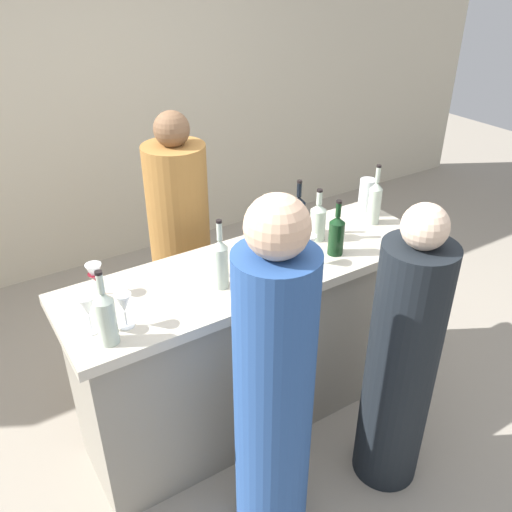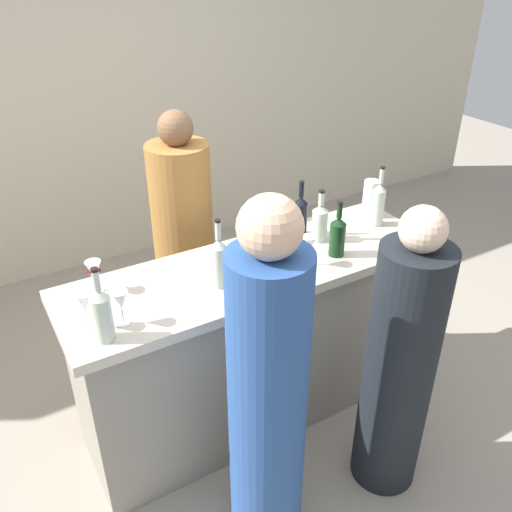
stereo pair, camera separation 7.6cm
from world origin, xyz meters
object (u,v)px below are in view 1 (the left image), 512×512
object	(u,v)px
wine_glass_near_left	(309,244)
wine_glass_far_left	(222,259)
wine_bottle_second_right_dark_green	(336,234)
water_pitcher	(367,197)
wine_glass_near_center	(124,304)
wine_bottle_far_right_clear_pale	(375,202)
wine_glass_far_center	(95,275)
wine_bottle_leftmost_clear_pale	(106,316)
person_left_guest	(401,364)
wine_bottle_center_near_black	(298,214)
wine_glass_near_right	(87,308)
wine_bottle_second_left_clear_pale	(220,262)
wine_bottle_rightmost_clear_pale	(318,221)
person_right_guest	(182,256)
person_center_guest	(274,398)

from	to	relation	value
wine_glass_near_left	wine_glass_far_left	bearing A→B (deg)	161.78
wine_bottle_second_right_dark_green	water_pitcher	bearing A→B (deg)	31.00
wine_glass_near_center	wine_glass_far_left	world-z (taller)	wine_glass_near_center
wine_bottle_far_right_clear_pale	wine_glass_far_center	xyz separation A→B (m)	(-1.53, 0.13, -0.03)
wine_bottle_leftmost_clear_pale	person_left_guest	distance (m)	1.31
wine_bottle_center_near_black	wine_glass_near_right	world-z (taller)	wine_bottle_center_near_black
wine_bottle_leftmost_clear_pale	wine_glass_near_center	world-z (taller)	wine_bottle_leftmost_clear_pale
water_pitcher	wine_bottle_center_near_black	bearing A→B (deg)	179.27
wine_bottle_leftmost_clear_pale	wine_bottle_center_near_black	world-z (taller)	wine_bottle_leftmost_clear_pale
wine_bottle_second_left_clear_pale	wine_bottle_center_near_black	bearing A→B (deg)	21.12
wine_glass_near_center	wine_glass_near_right	world-z (taller)	wine_glass_near_right
wine_bottle_center_near_black	wine_bottle_rightmost_clear_pale	world-z (taller)	wine_bottle_center_near_black
wine_glass_near_right	person_right_guest	world-z (taller)	person_right_guest
wine_bottle_leftmost_clear_pale	wine_glass_near_center	bearing A→B (deg)	34.52
wine_bottle_rightmost_clear_pale	person_right_guest	distance (m)	0.87
wine_glass_near_left	person_right_guest	xyz separation A→B (m)	(-0.32, 0.79, -0.35)
wine_glass_near_left	water_pitcher	bearing A→B (deg)	24.01
wine_bottle_center_near_black	wine_glass_far_center	distance (m)	1.10
wine_glass_near_center	wine_glass_far_center	size ratio (longest dim) A/B	1.01
wine_glass_far_left	person_left_guest	distance (m)	0.95
wine_glass_far_center	wine_glass_near_left	bearing A→B (deg)	-17.16
wine_bottle_leftmost_clear_pale	wine_glass_near_center	size ratio (longest dim) A/B	2.09
wine_bottle_second_right_dark_green	wine_glass_near_right	distance (m)	1.24
water_pitcher	person_center_guest	size ratio (longest dim) A/B	0.13
wine_glass_near_center	person_left_guest	bearing A→B (deg)	-27.53
wine_bottle_leftmost_clear_pale	wine_bottle_second_left_clear_pale	distance (m)	0.58
wine_glass_far_left	wine_bottle_second_left_clear_pale	bearing A→B (deg)	-122.27
wine_bottle_center_near_black	wine_bottle_far_right_clear_pale	distance (m)	0.45
wine_glass_near_center	person_right_guest	distance (m)	1.05
wine_bottle_leftmost_clear_pale	wine_bottle_far_right_clear_pale	xyz separation A→B (m)	(1.60, 0.23, 0.01)
wine_bottle_second_right_dark_green	wine_bottle_rightmost_clear_pale	bearing A→B (deg)	83.94
wine_bottle_second_right_dark_green	wine_bottle_second_left_clear_pale	bearing A→B (deg)	176.23
wine_bottle_second_left_clear_pale	wine_glass_near_left	distance (m)	0.46
wine_glass_far_left	wine_bottle_leftmost_clear_pale	bearing A→B (deg)	-162.45
person_left_guest	wine_bottle_second_left_clear_pale	bearing A→B (deg)	32.07
wine_bottle_leftmost_clear_pale	wine_glass_near_right	xyz separation A→B (m)	(-0.04, 0.10, -0.01)
wine_bottle_second_right_dark_green	person_right_guest	distance (m)	0.99
wine_bottle_far_right_clear_pale	person_left_guest	size ratio (longest dim) A/B	0.23
water_pitcher	person_center_guest	xyz separation A→B (m)	(-1.15, -0.77, -0.31)
person_left_guest	person_center_guest	bearing A→B (deg)	73.04
person_center_guest	wine_bottle_second_right_dark_green	bearing A→B (deg)	-52.10
wine_bottle_leftmost_clear_pale	wine_bottle_second_right_dark_green	distance (m)	1.20
wine_bottle_far_right_clear_pale	water_pitcher	xyz separation A→B (m)	(0.04, 0.11, -0.02)
wine_bottle_leftmost_clear_pale	wine_bottle_second_left_clear_pale	bearing A→B (deg)	11.48
wine_glass_near_right	wine_glass_far_center	size ratio (longest dim) A/B	1.09
wine_bottle_second_right_dark_green	person_center_guest	world-z (taller)	person_center_guest
wine_bottle_rightmost_clear_pale	wine_glass_near_right	world-z (taller)	wine_bottle_rightmost_clear_pale
wine_glass_near_center	water_pitcher	distance (m)	1.57
wine_bottle_second_left_clear_pale	wine_glass_far_left	bearing A→B (deg)	57.73
wine_bottle_second_right_dark_green	water_pitcher	xyz separation A→B (m)	(0.44, 0.27, -0.00)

